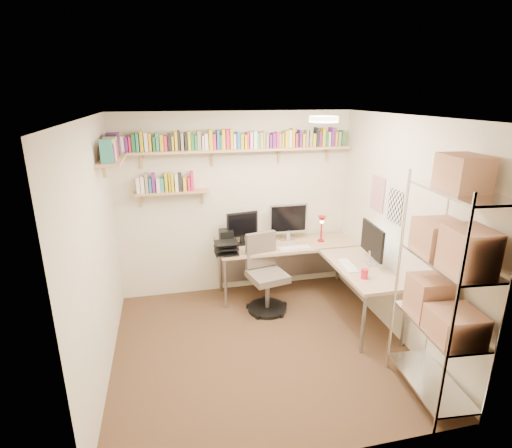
{
  "coord_description": "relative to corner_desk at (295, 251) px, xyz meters",
  "views": [
    {
      "loc": [
        -0.91,
        -3.74,
        2.7
      ],
      "look_at": [
        0.07,
        0.55,
        1.27
      ],
      "focal_mm": 28.0,
      "sensor_mm": 36.0,
      "label": 1
    }
  ],
  "objects": [
    {
      "name": "room_shell",
      "position": [
        -0.69,
        -0.94,
        0.82
      ],
      "size": [
        3.24,
        3.04,
        2.52
      ],
      "color": "beige",
      "rests_on": "ground"
    },
    {
      "name": "ground",
      "position": [
        -0.7,
        -0.94,
        -0.73
      ],
      "size": [
        3.2,
        3.2,
        0.0
      ],
      "primitive_type": "plane",
      "color": "#3F291B",
      "rests_on": "ground"
    },
    {
      "name": "office_chair",
      "position": [
        -0.44,
        -0.13,
        -0.3
      ],
      "size": [
        0.54,
        0.55,
        1.01
      ],
      "rotation": [
        0.0,
        0.0,
        0.21
      ],
      "color": "black",
      "rests_on": "ground"
    },
    {
      "name": "wall_shelves",
      "position": [
        -1.12,
        0.36,
        1.29
      ],
      "size": [
        3.12,
        1.09,
        0.8
      ],
      "color": "tan",
      "rests_on": "ground"
    },
    {
      "name": "wire_rack",
      "position": [
        0.66,
        -2.03,
        0.6
      ],
      "size": [
        0.52,
        0.93,
        2.26
      ],
      "rotation": [
        0.0,
        0.0,
        -0.09
      ],
      "color": "silver",
      "rests_on": "ground"
    },
    {
      "name": "corner_desk",
      "position": [
        0.0,
        0.0,
        0.0
      ],
      "size": [
        1.96,
        1.87,
        1.28
      ],
      "color": "tan",
      "rests_on": "ground"
    }
  ]
}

